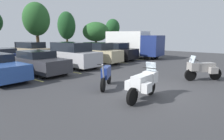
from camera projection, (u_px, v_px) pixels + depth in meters
ground at (152, 93)px, 8.79m from camera, size 44.00×44.00×0.10m
motorcycle_touring at (144, 83)px, 7.70m from camera, size 2.23×0.96×1.43m
motorcycle_second at (106, 75)px, 9.37m from camera, size 1.94×1.10×1.29m
motorcycle_third at (202, 69)px, 10.83m from camera, size 1.66×1.62×1.42m
parking_stripes at (21, 76)px, 12.02m from camera, size 23.07×4.68×0.01m
car_charcoal at (40, 62)px, 12.79m from camera, size 2.05×4.53×1.49m
car_silver at (73, 55)px, 15.18m from camera, size 2.17×4.62×1.95m
car_champagne at (97, 53)px, 17.40m from camera, size 1.80×4.56×1.83m
car_black at (115, 51)px, 19.70m from camera, size 2.10×4.55×1.74m
car_far_navy at (4, 56)px, 17.57m from camera, size 2.01×4.52×1.32m
car_far_tan at (31, 51)px, 19.95m from camera, size 2.21×4.75×1.79m
box_truck at (133, 44)px, 21.42m from camera, size 2.49×6.22×2.88m
tree_center_right at (67, 26)px, 28.31m from camera, size 2.59×2.59×5.82m
tree_far_right at (36, 19)px, 24.21m from camera, size 3.29×3.29×6.49m
tree_center_left at (96, 32)px, 30.06m from camera, size 4.09×4.09×4.44m
tree_right at (113, 28)px, 33.68m from camera, size 2.45×2.45×5.18m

